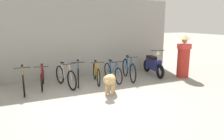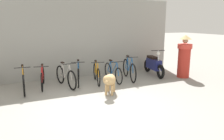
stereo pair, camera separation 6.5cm
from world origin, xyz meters
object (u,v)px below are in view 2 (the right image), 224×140
object	(u,v)px
bicycle_1	(43,78)
bicycle_5	(113,72)
bicycle_6	(129,70)
bicycle_2	(66,77)
motorcycle	(154,65)
person_in_robes	(184,56)
bicycle_4	(97,74)
stray_dog	(110,80)
bicycle_0	(24,81)
bicycle_3	(79,73)

from	to	relation	value
bicycle_1	bicycle_5	size ratio (longest dim) A/B	0.95
bicycle_1	bicycle_6	size ratio (longest dim) A/B	0.92
bicycle_2	motorcycle	size ratio (longest dim) A/B	0.89
motorcycle	person_in_robes	distance (m)	1.25
bicycle_4	stray_dog	xyz separation A→B (m)	(-0.09, -1.38, 0.10)
person_in_robes	bicycle_2	bearing A→B (deg)	20.96
bicycle_0	motorcycle	bearing A→B (deg)	93.99
stray_dog	bicycle_5	bearing A→B (deg)	-173.96
bicycle_1	person_in_robes	size ratio (longest dim) A/B	0.92
bicycle_4	stray_dog	size ratio (longest dim) A/B	1.62
stray_dog	bicycle_0	bearing A→B (deg)	-85.28
bicycle_0	stray_dog	bearing A→B (deg)	62.37
bicycle_3	stray_dog	size ratio (longest dim) A/B	1.75
bicycle_2	motorcycle	distance (m)	3.70
bicycle_5	person_in_robes	xyz separation A→B (m)	(2.81, -0.63, 0.52)
person_in_robes	motorcycle	bearing A→B (deg)	-13.10
bicycle_4	bicycle_6	distance (m)	1.31
bicycle_6	bicycle_4	bearing A→B (deg)	-80.04
bicycle_3	bicycle_4	bearing A→B (deg)	85.10
bicycle_5	stray_dog	bearing A→B (deg)	-27.15
person_in_robes	bicycle_5	bearing A→B (deg)	16.14
bicycle_4	person_in_robes	size ratio (longest dim) A/B	0.92
bicycle_0	stray_dog	world-z (taller)	bicycle_0
bicycle_2	motorcycle	xyz separation A→B (m)	(3.70, 0.16, 0.08)
bicycle_3	bicycle_6	xyz separation A→B (m)	(1.91, -0.29, 0.03)
bicycle_0	bicycle_4	bearing A→B (deg)	92.64
bicycle_1	stray_dog	distance (m)	2.39
person_in_robes	bicycle_6	bearing A→B (deg)	13.47
person_in_robes	bicycle_0	bearing A→B (deg)	22.82
bicycle_1	bicycle_5	distance (m)	2.51
bicycle_0	motorcycle	xyz separation A→B (m)	(5.04, 0.18, 0.07)
bicycle_5	stray_dog	size ratio (longest dim) A/B	1.70
bicycle_2	bicycle_6	size ratio (longest dim) A/B	0.95
bicycle_4	bicycle_5	distance (m)	0.65
motorcycle	bicycle_3	bearing A→B (deg)	-82.31
bicycle_3	motorcycle	world-z (taller)	motorcycle
bicycle_4	bicycle_1	bearing A→B (deg)	-84.76
bicycle_4	person_in_robes	distance (m)	3.55
bicycle_2	bicycle_3	distance (m)	0.58
bicycle_3	bicycle_4	size ratio (longest dim) A/B	1.08
bicycle_1	bicycle_5	bearing A→B (deg)	94.32
bicycle_0	bicycle_2	bearing A→B (deg)	92.56
stray_dog	bicycle_3	bearing A→B (deg)	-127.88
bicycle_0	bicycle_4	distance (m)	2.46
bicycle_2	bicycle_0	bearing A→B (deg)	-100.61
bicycle_2	bicycle_5	distance (m)	1.77
bicycle_5	person_in_robes	distance (m)	2.92
motorcycle	bicycle_4	bearing A→B (deg)	-77.45
bicycle_4	person_in_robes	bearing A→B (deg)	91.73
stray_dog	person_in_robes	size ratio (longest dim) A/B	0.57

